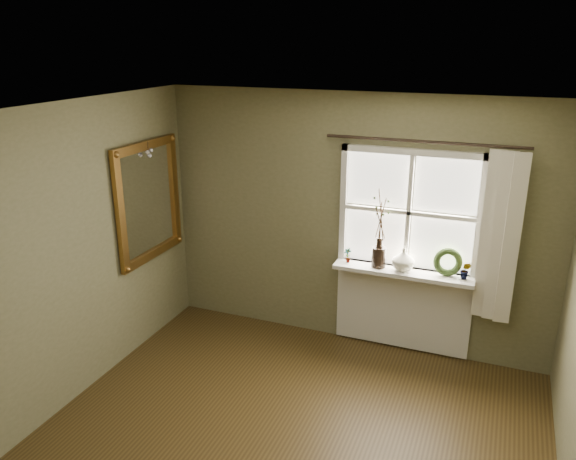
{
  "coord_description": "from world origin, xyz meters",
  "views": [
    {
      "loc": [
        1.36,
        -2.99,
        3.08
      ],
      "look_at": [
        -0.43,
        1.55,
        1.39
      ],
      "focal_mm": 35.0,
      "sensor_mm": 36.0,
      "label": 1
    }
  ],
  "objects_px": {
    "cream_vase": "(403,259)",
    "wreath": "(448,265)",
    "gilt_mirror": "(149,201)",
    "dark_jug": "(379,257)"
  },
  "relations": [
    {
      "from": "wreath",
      "to": "gilt_mirror",
      "type": "height_order",
      "value": "gilt_mirror"
    },
    {
      "from": "wreath",
      "to": "dark_jug",
      "type": "bearing_deg",
      "value": 170.18
    },
    {
      "from": "dark_jug",
      "to": "wreath",
      "type": "xyz_separation_m",
      "value": [
        0.66,
        0.04,
        0.0
      ]
    },
    {
      "from": "gilt_mirror",
      "to": "dark_jug",
      "type": "bearing_deg",
      "value": 13.46
    },
    {
      "from": "wreath",
      "to": "gilt_mirror",
      "type": "distance_m",
      "value": 3.02
    },
    {
      "from": "cream_vase",
      "to": "wreath",
      "type": "relative_size",
      "value": 0.83
    },
    {
      "from": "cream_vase",
      "to": "wreath",
      "type": "xyz_separation_m",
      "value": [
        0.41,
        0.04,
        -0.01
      ]
    },
    {
      "from": "dark_jug",
      "to": "gilt_mirror",
      "type": "height_order",
      "value": "gilt_mirror"
    },
    {
      "from": "dark_jug",
      "to": "gilt_mirror",
      "type": "relative_size",
      "value": 0.17
    },
    {
      "from": "cream_vase",
      "to": "gilt_mirror",
      "type": "distance_m",
      "value": 2.61
    }
  ]
}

